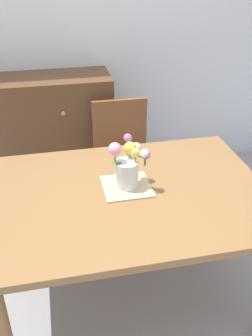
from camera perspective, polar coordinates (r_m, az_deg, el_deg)
name	(u,v)px	position (r m, az deg, el deg)	size (l,w,h in m)	color
ground_plane	(128,289)	(2.50, 0.32, -17.96)	(12.00, 12.00, 0.00)	#939399
back_wall	(86,15)	(3.27, -6.03, 22.10)	(7.00, 0.10, 2.80)	silver
dining_table	(128,205)	(2.05, 0.37, -5.62)	(1.50, 1.07, 0.75)	olive
chair_far	(123,151)	(2.89, -0.50, 2.54)	(0.42, 0.42, 0.90)	brown
dresser	(28,137)	(3.26, -14.64, 4.60)	(1.40, 0.47, 1.00)	brown
placemat	(126,186)	(2.04, 0.00, -2.81)	(0.26, 0.26, 0.01)	#CCB789
flower_vase	(127,166)	(1.98, 0.17, 0.35)	(0.21, 0.17, 0.27)	silver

